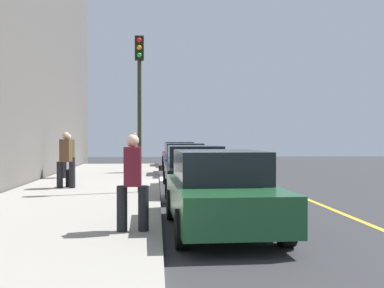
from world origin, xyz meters
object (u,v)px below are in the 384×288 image
Objects in this scene: parked_car_red at (179,155)px; traffic_light_pole at (139,87)px; pedestrian_tan_coat at (134,151)px; rolling_suitcase at (70,178)px; pedestrian_burgundy_coat at (133,180)px; parked_car_navy at (184,160)px; parked_car_black at (195,170)px; pedestrian_olive_coat at (68,154)px; pedestrian_brown_coat at (66,158)px; parked_car_green at (220,191)px.

traffic_light_pole is at bearing -7.45° from parked_car_red.
pedestrian_tan_coat is 6.63m from rolling_suitcase.
pedestrian_burgundy_coat reaches higher than parked_car_red.
pedestrian_tan_coat is (5.78, -2.35, 0.38)m from parked_car_red.
parked_car_navy is 6.41m from parked_car_black.
pedestrian_olive_coat is at bearing -168.81° from rolling_suitcase.
pedestrian_tan_coat is (-7.52, -2.22, 0.38)m from parked_car_black.
parked_car_navy is 0.90× the size of parked_car_black.
pedestrian_burgundy_coat is 1.80× the size of rolling_suitcase.
pedestrian_brown_coat is 1.08× the size of pedestrian_burgundy_coat.
parked_car_red is 13.29m from parked_car_black.
parked_car_black is (13.29, -0.12, 0.00)m from parked_car_red.
traffic_light_pole reaches higher than parked_car_green.
pedestrian_tan_coat reaches higher than parked_car_navy.
parked_car_black is at bearing 16.48° from pedestrian_tan_coat.
rolling_suitcase is at bearing 169.96° from pedestrian_brown_coat.
parked_car_red is 1.11× the size of parked_car_navy.
parked_car_green is 2.49× the size of pedestrian_brown_coat.
rolling_suitcase is at bearing -18.83° from parked_car_red.
pedestrian_olive_coat reaches higher than parked_car_red.
traffic_light_pole reaches higher than parked_car_navy.
pedestrian_burgundy_coat is 6.31m from traffic_light_pole.
parked_car_red is 2.85× the size of pedestrian_burgundy_coat.
rolling_suitcase is at bearing -162.20° from pedestrian_burgundy_coat.
pedestrian_tan_coat is at bearing -163.52° from parked_car_black.
pedestrian_brown_coat is (5.60, -4.13, 0.35)m from parked_car_navy.
traffic_light_pole is 4.01m from rolling_suitcase.
pedestrian_brown_coat is at bearing -36.40° from parked_car_navy.
parked_car_black is 7.85m from pedestrian_tan_coat.
parked_car_green is (18.98, -0.09, -0.00)m from parked_car_red.
parked_car_red is 2.64× the size of pedestrian_brown_coat.
pedestrian_burgundy_coat is (0.71, -1.62, 0.28)m from parked_car_green.
pedestrian_burgundy_coat is at bearing 0.95° from traffic_light_pole.
pedestrian_olive_coat is 6.50m from traffic_light_pole.
pedestrian_tan_coat is 8.30m from traffic_light_pole.
parked_car_black is at bearing 78.72° from pedestrian_brown_coat.
pedestrian_brown_coat is at bearing -101.28° from parked_car_black.
traffic_light_pole reaches higher than parked_car_red.
parked_car_navy is at bearing 64.23° from pedestrian_tan_coat.
parked_car_navy is 0.96× the size of parked_car_green.
parked_car_red is at bearing 150.18° from pedestrian_olive_coat.
parked_car_black is 2.87× the size of pedestrian_burgundy_coat.
parked_car_black is at bearing 44.49° from pedestrian_olive_coat.
pedestrian_brown_coat is (-6.50, -4.11, 0.35)m from parked_car_green.
parked_car_red is at bearing 179.73° from parked_car_green.
pedestrian_tan_coat reaches higher than parked_car_green.
parked_car_navy is at bearing 165.89° from traffic_light_pole.
parked_car_green is at bearing 32.27° from pedestrian_brown_coat.
parked_car_navy is at bearing -0.55° from parked_car_red.
pedestrian_burgundy_coat is (12.82, -1.64, 0.28)m from parked_car_navy.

